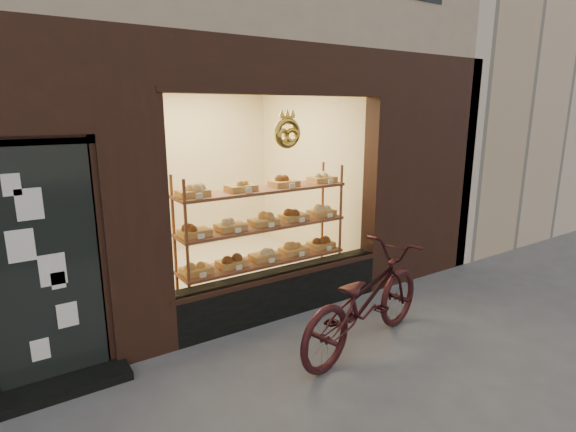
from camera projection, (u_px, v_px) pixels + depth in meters
ground at (383, 429)px, 3.46m from camera, size 90.00×90.00×0.00m
neighbor_right at (499, 29)px, 12.04m from camera, size 12.00×7.00×9.00m
display_shelf at (264, 237)px, 5.57m from camera, size 2.20×0.45×1.70m
bicycle at (365, 299)px, 4.56m from camera, size 2.07×1.12×1.03m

